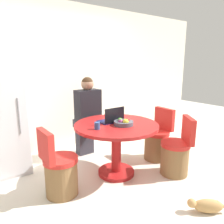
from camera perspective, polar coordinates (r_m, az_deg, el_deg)
ground_plane at (r=3.18m, az=2.46°, el=-16.90°), size 12.00×12.00×0.00m
wall_back at (r=4.12m, az=-11.88°, el=8.84°), size 7.00×0.06×2.60m
dining_table at (r=3.07m, az=1.14°, el=-6.60°), size 1.16×1.16×0.75m
chair_left_side at (r=2.78m, az=-13.48°, el=-15.12°), size 0.41×0.41×0.84m
chair_near_right_corner at (r=3.29m, az=16.39°, el=-10.67°), size 0.48×0.48×0.84m
chair_right_side at (r=3.71m, az=11.72°, el=-7.66°), size 0.41×0.41×0.84m
person_seated at (r=3.66m, az=-6.61°, el=-0.46°), size 0.40×0.37×1.35m
laptop at (r=3.08m, az=-0.11°, el=-1.83°), size 0.33×0.22×0.22m
fruit_bowl at (r=2.94m, az=3.05°, el=-2.77°), size 0.26×0.26×0.10m
coffee_cup at (r=2.77m, az=-3.91°, el=-3.60°), size 0.07×0.07×0.09m
cat at (r=2.74m, az=23.45°, el=-21.51°), size 0.35×0.31×0.16m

